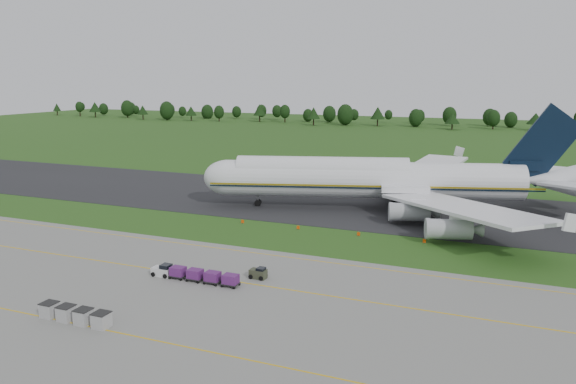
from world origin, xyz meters
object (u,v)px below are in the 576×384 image
at_px(baggage_train, 193,275).
at_px(utility_cart, 258,274).
at_px(uld_row, 75,315).
at_px(edge_markers, 328,231).
at_px(aircraft, 379,179).

bearing_deg(baggage_train, utility_cart, 28.22).
height_order(utility_cart, uld_row, uld_row).
height_order(utility_cart, edge_markers, utility_cart).
bearing_deg(aircraft, baggage_train, -104.28).
relative_size(baggage_train, uld_row, 1.43).
height_order(aircraft, uld_row, aircraft).
height_order(baggage_train, utility_cart, baggage_train).
xyz_separation_m(uld_row, edge_markers, (13.99, 45.04, -0.63)).
xyz_separation_m(utility_cart, edge_markers, (1.37, 25.16, -0.37)).
relative_size(aircraft, uld_row, 8.55).
distance_m(utility_cart, edge_markers, 25.20).
relative_size(baggage_train, utility_cart, 5.72).
bearing_deg(edge_markers, utility_cart, -93.13).
bearing_deg(aircraft, utility_cart, -96.52).
distance_m(aircraft, utility_cart, 46.82).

